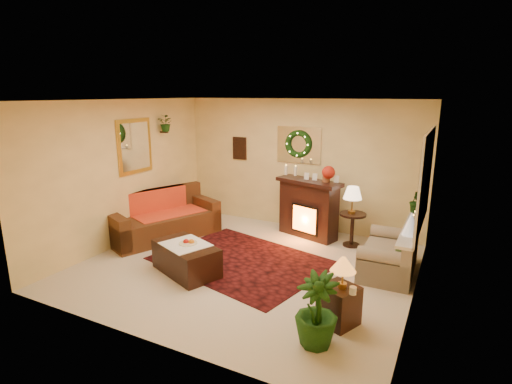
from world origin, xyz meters
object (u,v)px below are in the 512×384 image
at_px(sofa, 163,216).
at_px(loveseat, 389,246).
at_px(coffee_table, 186,260).
at_px(side_table_round, 352,229).
at_px(end_table_square, 339,303).
at_px(fireplace, 308,209).

xyz_separation_m(sofa, loveseat, (4.10, 0.35, -0.01)).
bearing_deg(sofa, coffee_table, -16.20).
relative_size(side_table_round, end_table_square, 1.27).
bearing_deg(fireplace, end_table_square, -46.71).
relative_size(end_table_square, coffee_table, 0.44).
height_order(sofa, end_table_square, sofa).
distance_m(sofa, end_table_square, 4.06).
bearing_deg(sofa, side_table_round, 42.63).
xyz_separation_m(fireplace, loveseat, (1.66, -0.96, -0.13)).
distance_m(end_table_square, coffee_table, 2.50).
bearing_deg(end_table_square, side_table_round, 100.52).
height_order(loveseat, coffee_table, loveseat).
distance_m(sofa, loveseat, 4.12).
bearing_deg(loveseat, end_table_square, -100.44).
bearing_deg(sofa, end_table_square, 2.79).
bearing_deg(sofa, loveseat, 27.90).
bearing_deg(fireplace, loveseat, -13.43).
relative_size(fireplace, coffee_table, 1.04).
height_order(loveseat, side_table_round, loveseat).
distance_m(loveseat, end_table_square, 1.78).
xyz_separation_m(side_table_round, end_table_square, (0.48, -2.59, -0.05)).
bearing_deg(coffee_table, fireplace, 87.53).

